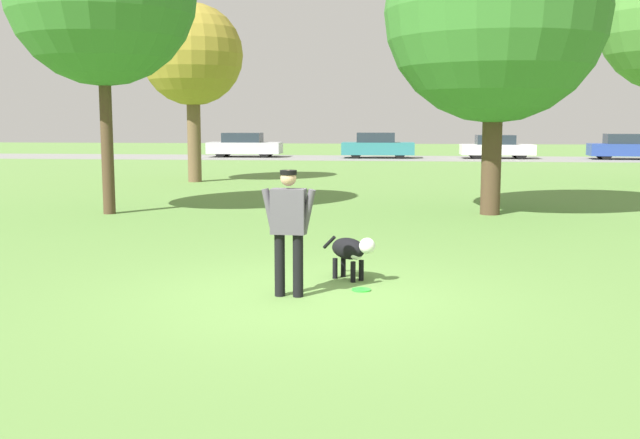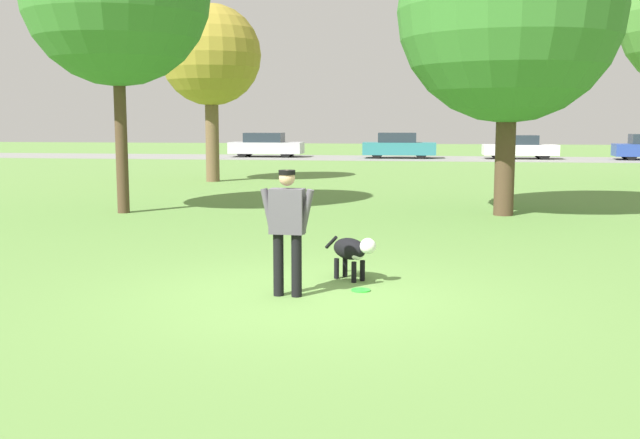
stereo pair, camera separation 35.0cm
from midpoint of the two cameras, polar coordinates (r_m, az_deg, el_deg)
The scene contains 10 objects.
ground_plane at distance 9.33m, azimuth 0.09°, elevation -5.92°, with size 120.00×120.00×0.00m, color #608C42.
far_road_strip at distance 42.98m, azimuth 6.78°, elevation 4.65°, with size 120.00×6.00×0.01m.
person at distance 9.21m, azimuth -1.43°, elevation -0.23°, with size 0.69×0.25×1.58m.
dog at distance 10.21m, azimuth 3.48°, elevation -2.37°, with size 0.81×0.71×0.62m.
frisbee at distance 9.68m, azimuth 4.16°, elevation -5.39°, with size 0.25×0.25×0.02m.
tree_near_right at distance 17.82m, azimuth 14.83°, elevation 15.13°, with size 5.01×5.01×7.11m.
tree_far_left at distance 26.96m, azimuth -7.95°, elevation 12.23°, with size 3.52×3.52×6.19m.
parked_car_silver at distance 44.35m, azimuth -3.92°, elevation 5.67°, with size 4.31×1.94×1.43m.
parked_car_teal at distance 42.99m, azimuth 6.25°, elevation 5.59°, with size 4.16×1.84×1.46m.
parked_car_white at distance 43.41m, azimuth 15.17°, elevation 5.33°, with size 4.10×1.77×1.33m.
Camera 2 is at (1.51, -8.95, 2.18)m, focal length 42.00 mm.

